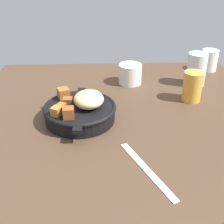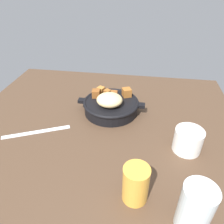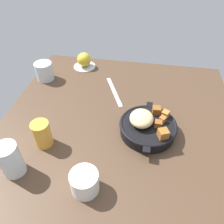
% 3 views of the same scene
% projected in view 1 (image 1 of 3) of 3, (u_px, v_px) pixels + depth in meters
% --- Properties ---
extents(ground_plane, '(0.96, 0.90, 0.02)m').
position_uv_depth(ground_plane, '(120.00, 127.00, 0.84)').
color(ground_plane, '#473323').
extents(cast_iron_skillet, '(0.25, 0.20, 0.09)m').
position_uv_depth(cast_iron_skillet, '(81.00, 110.00, 0.83)').
color(cast_iron_skillet, black).
rests_on(cast_iron_skillet, ground_plane).
extents(butter_knife, '(0.20, 0.10, 0.00)m').
position_uv_depth(butter_knife, '(147.00, 169.00, 0.66)').
color(butter_knife, silver).
rests_on(butter_knife, ground_plane).
extents(juice_glass_amber, '(0.06, 0.06, 0.10)m').
position_uv_depth(juice_glass_amber, '(192.00, 86.00, 0.93)').
color(juice_glass_amber, gold).
rests_on(juice_glass_amber, ground_plane).
extents(white_creamer_pitcher, '(0.06, 0.06, 0.08)m').
position_uv_depth(white_creamer_pitcher, '(209.00, 60.00, 1.16)').
color(white_creamer_pitcher, white).
rests_on(white_creamer_pitcher, ground_plane).
extents(water_glass_tall, '(0.07, 0.07, 0.11)m').
position_uv_depth(water_glass_tall, '(196.00, 69.00, 1.03)').
color(water_glass_tall, silver).
rests_on(water_glass_tall, ground_plane).
extents(ceramic_mug_white, '(0.08, 0.08, 0.07)m').
position_uv_depth(ceramic_mug_white, '(130.00, 74.00, 1.05)').
color(ceramic_mug_white, silver).
rests_on(ceramic_mug_white, ground_plane).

